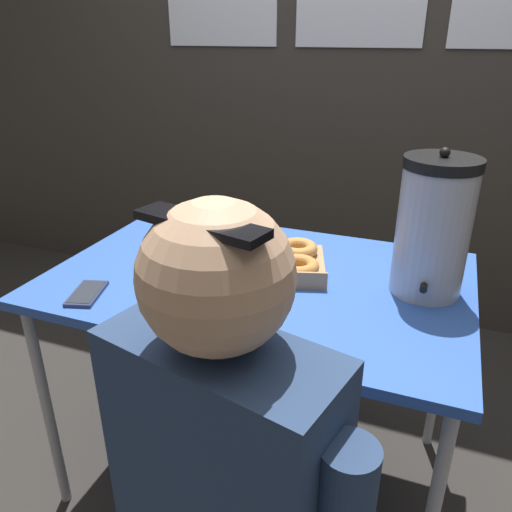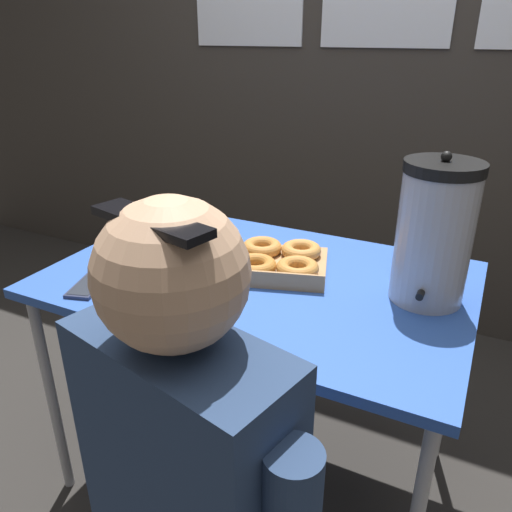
{
  "view_description": "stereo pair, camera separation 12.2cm",
  "coord_description": "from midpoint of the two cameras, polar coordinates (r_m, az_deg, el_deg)",
  "views": [
    {
      "loc": [
        0.46,
        -1.23,
        1.43
      ],
      "look_at": [
        -0.01,
        0.0,
        0.83
      ],
      "focal_mm": 35.0,
      "sensor_mm": 36.0,
      "label": 1
    },
    {
      "loc": [
        0.57,
        -1.18,
        1.43
      ],
      "look_at": [
        -0.01,
        0.0,
        0.83
      ],
      "focal_mm": 35.0,
      "sensor_mm": 36.0,
      "label": 2
    }
  ],
  "objects": [
    {
      "name": "coffee_urn",
      "position": [
        1.36,
        22.15,
        2.37
      ],
      "size": [
        0.19,
        0.22,
        0.4
      ],
      "color": "#B7B7BC",
      "rests_on": "folding_table"
    },
    {
      "name": "folding_table",
      "position": [
        1.49,
        2.64,
        -4.09
      ],
      "size": [
        1.2,
        0.79,
        0.77
      ],
      "color": "#2D56B2",
      "rests_on": "ground"
    },
    {
      "name": "cell_phone",
      "position": [
        1.45,
        -16.39,
        -3.37
      ],
      "size": [
        0.11,
        0.16,
        0.01
      ],
      "rotation": [
        0.0,
        0.0,
        0.29
      ],
      "color": "#2D334C",
      "rests_on": "folding_table"
    },
    {
      "name": "back_wall",
      "position": [
        2.59,
        15.83,
        21.31
      ],
      "size": [
        6.0,
        0.11,
        2.65
      ],
      "color": "#38332D",
      "rests_on": "ground"
    },
    {
      "name": "ground_plane",
      "position": [
        1.94,
        2.21,
        -23.11
      ],
      "size": [
        12.0,
        12.0,
        0.0
      ],
      "primitive_type": "plane",
      "color": "#2D2B28"
    },
    {
      "name": "donut_box",
      "position": [
        1.51,
        2.49,
        -0.39
      ],
      "size": [
        0.48,
        0.39,
        0.05
      ],
      "rotation": [
        0.0,
        0.0,
        0.3
      ],
      "color": "tan",
      "rests_on": "folding_table"
    }
  ]
}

